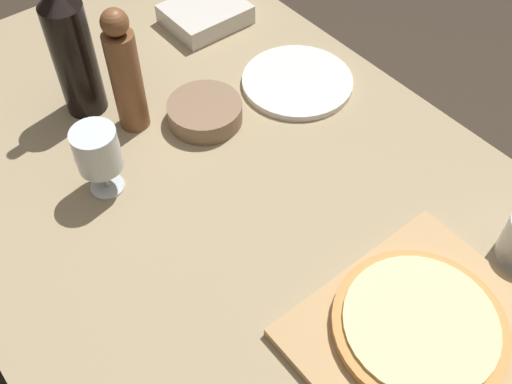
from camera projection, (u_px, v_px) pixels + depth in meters
name	position (u px, v px, depth m)	size (l,w,h in m)	color
ground_plane	(258.00, 384.00, 1.61)	(12.00, 12.00, 0.00)	#382D23
dining_table	(258.00, 245.00, 1.11)	(0.94, 1.71, 0.73)	#9E8966
cutting_board	(417.00, 331.00, 0.90)	(0.36, 0.29, 0.02)	tan
pizza	(420.00, 325.00, 0.89)	(0.26, 0.26, 0.02)	#C68947
wine_bottle	(72.00, 50.00, 1.13)	(0.08, 0.08, 0.36)	black
pepper_mill	(125.00, 74.00, 1.11)	(0.06, 0.06, 0.26)	brown
wine_glass	(97.00, 151.00, 1.02)	(0.08, 0.08, 0.14)	silver
small_bowl	(205.00, 112.00, 1.20)	(0.15, 0.15, 0.04)	#84664C
dinner_plate	(297.00, 82.00, 1.28)	(0.24, 0.24, 0.01)	silver
food_container	(205.00, 14.00, 1.41)	(0.18, 0.15, 0.05)	beige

